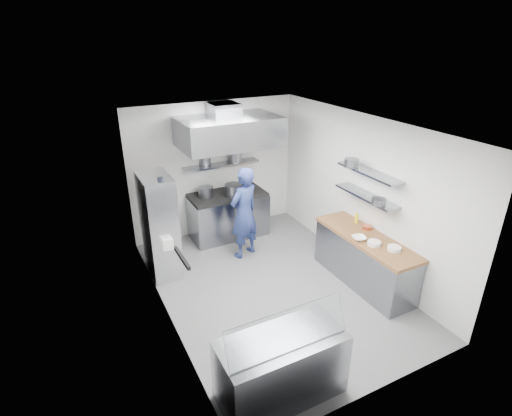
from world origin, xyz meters
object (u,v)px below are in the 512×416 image
display_case (281,367)px  gas_range (228,216)px  wire_rack (159,225)px  chef (244,213)px

display_case → gas_range: bearing=75.0°
wire_rack → chef: bearing=-6.0°
chef → gas_range: bearing=-113.4°
gas_range → chef: bearing=-93.4°
gas_range → chef: chef is taller
gas_range → display_case: (-1.10, -4.10, -0.03)m
gas_range → display_case: gas_range is taller
gas_range → chef: 1.02m
gas_range → wire_rack: wire_rack is taller
display_case → wire_rack: bearing=99.0°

